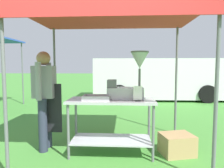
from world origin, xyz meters
TOP-DOWN VIEW (x-y plane):
  - ground_plane at (0.00, 6.00)m, footprint 70.00×70.00m
  - stall_canopy at (0.23, 0.93)m, footprint 2.69×2.01m
  - donut_cart at (0.23, 0.83)m, footprint 1.33×0.59m
  - donut_tray at (0.00, 0.77)m, footprint 0.41×0.27m
  - donut_fryer at (0.51, 0.90)m, footprint 0.64×0.28m
  - menu_sign at (0.63, 0.70)m, footprint 0.13×0.05m
  - vendor at (-0.86, 0.94)m, footprint 0.45×0.53m
  - supply_crate at (1.25, 0.86)m, footprint 0.56×0.50m
  - van_white at (1.88, 6.52)m, footprint 5.41×2.17m

SIDE VIEW (x-z plane):
  - ground_plane at x=0.00m, z-range 0.00..0.00m
  - supply_crate at x=1.25m, z-range 0.00..0.32m
  - donut_cart at x=0.23m, z-range 0.19..1.05m
  - van_white at x=1.88m, z-range 0.03..1.72m
  - donut_tray at x=0.00m, z-range 0.85..0.92m
  - vendor at x=-0.86m, z-range 0.10..1.71m
  - menu_sign at x=0.63m, z-range 0.84..1.06m
  - donut_fryer at x=0.51m, z-range 0.78..1.52m
  - stall_canopy at x=0.23m, z-range 1.00..3.20m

